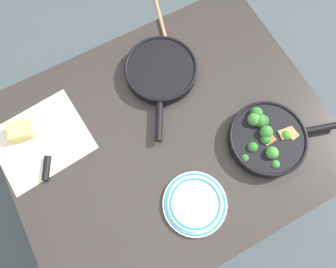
{
  "coord_description": "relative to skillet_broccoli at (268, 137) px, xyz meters",
  "views": [
    {
      "loc": [
        0.15,
        0.28,
        1.8
      ],
      "look_at": [
        0.0,
        0.0,
        0.78
      ],
      "focal_mm": 32.0,
      "sensor_mm": 36.0,
      "label": 1
    }
  ],
  "objects": [
    {
      "name": "skillet_eggs",
      "position": [
        0.21,
        -0.41,
        -0.01
      ],
      "size": [
        0.29,
        0.39,
        0.05
      ],
      "rotation": [
        0.0,
        0.0,
        1.05
      ],
      "color": "black",
      "rests_on": "dining_table_red"
    },
    {
      "name": "wooden_spoon",
      "position": [
        0.12,
        -0.53,
        -0.02
      ],
      "size": [
        0.12,
        0.34,
        0.02
      ],
      "rotation": [
        0.0,
        0.0,
        1.3
      ],
      "color": "#A87A4C",
      "rests_on": "dining_table_red"
    },
    {
      "name": "grater_knife",
      "position": [
        0.71,
        -0.31,
        -0.02
      ],
      "size": [
        0.14,
        0.23,
        0.02
      ],
      "rotation": [
        0.0,
        0.0,
        4.23
      ],
      "color": "silver",
      "rests_on": "dining_table_red"
    },
    {
      "name": "dinner_plate_stack",
      "position": [
        0.34,
        0.08,
        -0.02
      ],
      "size": [
        0.22,
        0.22,
        0.03
      ],
      "color": "silver",
      "rests_on": "dining_table_red"
    },
    {
      "name": "dining_table_red",
      "position": [
        0.3,
        -0.18,
        -0.12
      ],
      "size": [
        1.15,
        0.92,
        0.76
      ],
      "color": "#2D2826",
      "rests_on": "ground_plane"
    },
    {
      "name": "skillet_broccoli",
      "position": [
        0.0,
        0.0,
        0.0
      ],
      "size": [
        0.4,
        0.28,
        0.08
      ],
      "rotation": [
        0.0,
        0.0,
        2.84
      ],
      "color": "black",
      "rests_on": "dining_table_red"
    },
    {
      "name": "ground_plane",
      "position": [
        0.3,
        -0.18,
        -0.79
      ],
      "size": [
        14.0,
        14.0,
        0.0
      ],
      "primitive_type": "plane",
      "color": "#424C51"
    },
    {
      "name": "cheese_block",
      "position": [
        0.76,
        -0.44,
        -0.01
      ],
      "size": [
        0.09,
        0.08,
        0.04
      ],
      "color": "#EACC66",
      "rests_on": "dining_table_red"
    },
    {
      "name": "parchment_sheet",
      "position": [
        0.71,
        -0.38,
        -0.03
      ],
      "size": [
        0.34,
        0.3,
        0.0
      ],
      "color": "silver",
      "rests_on": "dining_table_red"
    }
  ]
}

